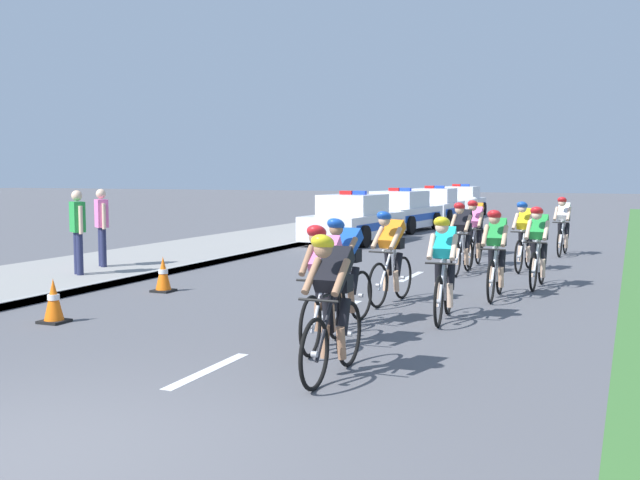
% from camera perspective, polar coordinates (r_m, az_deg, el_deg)
% --- Properties ---
extents(ground_plane, '(160.00, 160.00, 0.00)m').
position_cam_1_polar(ground_plane, '(6.25, -22.07, -15.21)').
color(ground_plane, '#56565B').
extents(sidewalk_slab, '(3.73, 60.00, 0.12)m').
position_cam_1_polar(sidewalk_slab, '(21.21, -8.07, -0.53)').
color(sidewalk_slab, gray).
rests_on(sidewalk_slab, ground).
extents(kerb_edge, '(0.16, 60.00, 0.13)m').
position_cam_1_polar(kerb_edge, '(20.36, -3.75, -0.71)').
color(kerb_edge, '#9E9E99').
rests_on(kerb_edge, ground).
extents(lane_markings_centre, '(0.14, 17.60, 0.01)m').
position_cam_1_polar(lane_markings_centre, '(11.81, 1.63, -5.26)').
color(lane_markings_centre, white).
rests_on(lane_markings_centre, ground).
extents(cyclist_lead, '(0.42, 1.72, 1.56)m').
position_cam_1_polar(cyclist_lead, '(7.74, 0.93, -4.87)').
color(cyclist_lead, black).
rests_on(cyclist_lead, ground).
extents(cyclist_second, '(0.44, 1.72, 1.56)m').
position_cam_1_polar(cyclist_second, '(9.08, 0.28, -3.39)').
color(cyclist_second, black).
rests_on(cyclist_second, ground).
extents(cyclist_third, '(0.45, 1.72, 1.56)m').
position_cam_1_polar(cyclist_third, '(10.35, 1.89, -2.34)').
color(cyclist_third, black).
rests_on(cyclist_third, ground).
extents(cyclist_fourth, '(0.45, 1.72, 1.56)m').
position_cam_1_polar(cyclist_fourth, '(10.89, 9.43, -2.04)').
color(cyclist_fourth, black).
rests_on(cyclist_fourth, ground).
extents(cyclist_fifth, '(0.45, 1.72, 1.56)m').
position_cam_1_polar(cyclist_fifth, '(12.25, 5.40, -1.20)').
color(cyclist_fifth, black).
rests_on(cyclist_fifth, ground).
extents(cyclist_sixth, '(0.42, 1.72, 1.56)m').
position_cam_1_polar(cyclist_sixth, '(12.99, 13.27, -0.96)').
color(cyclist_sixth, black).
rests_on(cyclist_sixth, ground).
extents(cyclist_seventh, '(0.42, 1.72, 1.56)m').
position_cam_1_polar(cyclist_seventh, '(14.42, 16.31, -0.44)').
color(cyclist_seventh, black).
rests_on(cyclist_seventh, ground).
extents(cyclist_eighth, '(0.43, 1.72, 1.56)m').
position_cam_1_polar(cyclist_eighth, '(16.03, 10.79, 0.22)').
color(cyclist_eighth, black).
rests_on(cyclist_eighth, ground).
extents(cyclist_ninth, '(0.44, 1.72, 1.56)m').
position_cam_1_polar(cyclist_ninth, '(16.86, 15.31, 0.37)').
color(cyclist_ninth, black).
rests_on(cyclist_ninth, ground).
extents(cyclist_tenth, '(0.42, 1.72, 1.56)m').
position_cam_1_polar(cyclist_tenth, '(17.36, 11.70, 0.57)').
color(cyclist_tenth, black).
rests_on(cyclist_tenth, ground).
extents(cyclist_eleventh, '(0.43, 1.72, 1.56)m').
position_cam_1_polar(cyclist_eleventh, '(19.80, 11.79, 1.12)').
color(cyclist_eleventh, black).
rests_on(cyclist_eleventh, ground).
extents(cyclist_twelfth, '(0.43, 1.72, 1.56)m').
position_cam_1_polar(cyclist_twelfth, '(20.35, 18.04, 1.08)').
color(cyclist_twelfth, black).
rests_on(cyclist_twelfth, ground).
extents(police_car_nearest, '(2.19, 4.49, 1.59)m').
position_cam_1_polar(police_car_nearest, '(23.03, 2.61, 1.50)').
color(police_car_nearest, white).
rests_on(police_car_nearest, ground).
extents(police_car_second, '(2.28, 4.54, 1.59)m').
position_cam_1_polar(police_car_second, '(27.76, 6.16, 2.09)').
color(police_car_second, silver).
rests_on(police_car_second, ground).
extents(police_car_third, '(2.06, 4.43, 1.59)m').
position_cam_1_polar(police_car_third, '(32.72, 8.75, 2.52)').
color(police_car_third, white).
rests_on(police_car_third, ground).
extents(police_car_furthest, '(2.06, 4.43, 1.59)m').
position_cam_1_polar(police_car_furthest, '(37.90, 10.70, 2.84)').
color(police_car_furthest, silver).
rests_on(police_car_furthest, ground).
extents(traffic_cone_near, '(0.36, 0.36, 0.64)m').
position_cam_1_polar(traffic_cone_near, '(13.74, -11.87, -2.60)').
color(traffic_cone_near, black).
rests_on(traffic_cone_near, ground).
extents(traffic_cone_mid, '(0.36, 0.36, 0.64)m').
position_cam_1_polar(traffic_cone_mid, '(11.33, -19.66, -4.42)').
color(traffic_cone_mid, black).
rests_on(traffic_cone_mid, ground).
extents(spectator_closest, '(0.48, 0.38, 1.68)m').
position_cam_1_polar(spectator_closest, '(15.53, -18.00, 1.00)').
color(spectator_closest, '#23284C').
rests_on(spectator_closest, sidewalk_slab).
extents(spectator_middle, '(0.46, 0.40, 1.68)m').
position_cam_1_polar(spectator_middle, '(16.73, -16.32, 1.32)').
color(spectator_middle, '#23284C').
rests_on(spectator_middle, sidewalk_slab).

